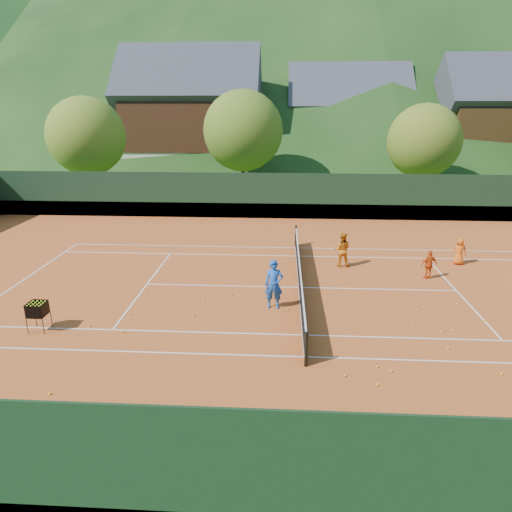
# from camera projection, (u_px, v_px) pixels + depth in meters

# --- Properties ---
(ground) EXTENTS (400.00, 400.00, 0.00)m
(ground) POSITION_uv_depth(u_px,v_px,m) (299.00, 288.00, 18.91)
(ground) COLOR #2C551A
(ground) RESTS_ON ground
(clay_court) EXTENTS (40.00, 24.00, 0.02)m
(clay_court) POSITION_uv_depth(u_px,v_px,m) (299.00, 288.00, 18.91)
(clay_court) COLOR #B84E1D
(clay_court) RESTS_ON ground
(coach) EXTENTS (0.69, 0.47, 1.86)m
(coach) POSITION_uv_depth(u_px,v_px,m) (274.00, 284.00, 16.74)
(coach) COLOR blue
(coach) RESTS_ON clay_court
(student_a) EXTENTS (0.85, 0.70, 1.62)m
(student_a) POSITION_uv_depth(u_px,v_px,m) (342.00, 249.00, 21.16)
(student_a) COLOR orange
(student_a) RESTS_ON clay_court
(student_b) EXTENTS (0.81, 0.50, 1.28)m
(student_b) POSITION_uv_depth(u_px,v_px,m) (429.00, 265.00, 19.68)
(student_b) COLOR #E55214
(student_b) RESTS_ON clay_court
(student_c) EXTENTS (0.70, 0.54, 1.29)m
(student_c) POSITION_uv_depth(u_px,v_px,m) (459.00, 251.00, 21.44)
(student_c) COLOR orange
(student_c) RESTS_ON clay_court
(tennis_ball_0) EXTENTS (0.07, 0.07, 0.07)m
(tennis_ball_0) POSITION_uv_depth(u_px,v_px,m) (448.00, 347.00, 14.18)
(tennis_ball_0) COLOR #C9DF25
(tennis_ball_0) RESTS_ON clay_court
(tennis_ball_1) EXTENTS (0.07, 0.07, 0.07)m
(tennis_ball_1) POSITION_uv_depth(u_px,v_px,m) (457.00, 304.00, 17.25)
(tennis_ball_1) COLOR #C9DF25
(tennis_ball_1) RESTS_ON clay_court
(tennis_ball_2) EXTENTS (0.07, 0.07, 0.07)m
(tennis_ball_2) POSITION_uv_depth(u_px,v_px,m) (418.00, 310.00, 16.76)
(tennis_ball_2) COLOR #C9DF25
(tennis_ball_2) RESTS_ON clay_court
(tennis_ball_3) EXTENTS (0.07, 0.07, 0.07)m
(tennis_ball_3) POSITION_uv_depth(u_px,v_px,m) (509.00, 432.00, 10.54)
(tennis_ball_3) COLOR #C9DF25
(tennis_ball_3) RESTS_ON clay_court
(tennis_ball_4) EXTENTS (0.07, 0.07, 0.07)m
(tennis_ball_4) POSITION_uv_depth(u_px,v_px,m) (452.00, 331.00, 15.22)
(tennis_ball_4) COLOR #C9DF25
(tennis_ball_4) RESTS_ON clay_court
(tennis_ball_5) EXTENTS (0.07, 0.07, 0.07)m
(tennis_ball_5) POSITION_uv_depth(u_px,v_px,m) (452.00, 455.00, 9.84)
(tennis_ball_5) COLOR #C9DF25
(tennis_ball_5) RESTS_ON clay_court
(tennis_ball_6) EXTENTS (0.07, 0.07, 0.07)m
(tennis_ball_6) POSITION_uv_depth(u_px,v_px,m) (183.00, 293.00, 18.27)
(tennis_ball_6) COLOR #C9DF25
(tennis_ball_6) RESTS_ON clay_court
(tennis_ball_7) EXTENTS (0.07, 0.07, 0.07)m
(tennis_ball_7) POSITION_uv_depth(u_px,v_px,m) (441.00, 332.00, 15.14)
(tennis_ball_7) COLOR #C9DF25
(tennis_ball_7) RESTS_ON clay_court
(tennis_ball_8) EXTENTS (0.07, 0.07, 0.07)m
(tennis_ball_8) POSITION_uv_depth(u_px,v_px,m) (194.00, 315.00, 16.37)
(tennis_ball_8) COLOR #C9DF25
(tennis_ball_8) RESTS_ON clay_court
(tennis_ball_9) EXTENTS (0.07, 0.07, 0.07)m
(tennis_ball_9) POSITION_uv_depth(u_px,v_px,m) (204.00, 300.00, 17.58)
(tennis_ball_9) COLOR #C9DF25
(tennis_ball_9) RESTS_ON clay_court
(tennis_ball_10) EXTENTS (0.07, 0.07, 0.07)m
(tennis_ball_10) POSITION_uv_depth(u_px,v_px,m) (377.00, 367.00, 13.14)
(tennis_ball_10) COLOR #C9DF25
(tennis_ball_10) RESTS_ON clay_court
(tennis_ball_12) EXTENTS (0.07, 0.07, 0.07)m
(tennis_ball_12) POSITION_uv_depth(u_px,v_px,m) (123.00, 332.00, 15.16)
(tennis_ball_12) COLOR #C9DF25
(tennis_ball_12) RESTS_ON clay_court
(tennis_ball_13) EXTENTS (0.07, 0.07, 0.07)m
(tennis_ball_13) POSITION_uv_depth(u_px,v_px,m) (232.00, 295.00, 18.10)
(tennis_ball_13) COLOR #C9DF25
(tennis_ball_13) RESTS_ON clay_court
(tennis_ball_14) EXTENTS (0.07, 0.07, 0.07)m
(tennis_ball_14) POSITION_uv_depth(u_px,v_px,m) (412.00, 326.00, 15.53)
(tennis_ball_14) COLOR #C9DF25
(tennis_ball_14) RESTS_ON clay_court
(tennis_ball_15) EXTENTS (0.07, 0.07, 0.07)m
(tennis_ball_15) POSITION_uv_depth(u_px,v_px,m) (502.00, 374.00, 12.80)
(tennis_ball_15) COLOR #C9DF25
(tennis_ball_15) RESTS_ON clay_court
(tennis_ball_16) EXTENTS (0.07, 0.07, 0.07)m
(tennis_ball_16) POSITION_uv_depth(u_px,v_px,m) (131.00, 314.00, 16.47)
(tennis_ball_16) COLOR #C9DF25
(tennis_ball_16) RESTS_ON clay_court
(tennis_ball_17) EXTENTS (0.07, 0.07, 0.07)m
(tennis_ball_17) POSITION_uv_depth(u_px,v_px,m) (460.00, 420.00, 10.92)
(tennis_ball_17) COLOR #C9DF25
(tennis_ball_17) RESTS_ON clay_court
(tennis_ball_18) EXTENTS (0.07, 0.07, 0.07)m
(tennis_ball_18) POSITION_uv_depth(u_px,v_px,m) (345.00, 376.00, 12.70)
(tennis_ball_18) COLOR #C9DF25
(tennis_ball_18) RESTS_ON clay_court
(tennis_ball_19) EXTENTS (0.07, 0.07, 0.07)m
(tennis_ball_19) POSITION_uv_depth(u_px,v_px,m) (50.00, 394.00, 11.92)
(tennis_ball_19) COLOR #C9DF25
(tennis_ball_19) RESTS_ON clay_court
(tennis_ball_20) EXTENTS (0.07, 0.07, 0.07)m
(tennis_ball_20) POSITION_uv_depth(u_px,v_px,m) (375.00, 301.00, 17.56)
(tennis_ball_20) COLOR #C9DF25
(tennis_ball_20) RESTS_ON clay_court
(tennis_ball_21) EXTENTS (0.07, 0.07, 0.07)m
(tennis_ball_21) POSITION_uv_depth(u_px,v_px,m) (76.00, 420.00, 10.91)
(tennis_ball_21) COLOR #C9DF25
(tennis_ball_21) RESTS_ON clay_court
(tennis_ball_22) EXTENTS (0.07, 0.07, 0.07)m
(tennis_ball_22) POSITION_uv_depth(u_px,v_px,m) (484.00, 321.00, 15.93)
(tennis_ball_22) COLOR #C9DF25
(tennis_ball_22) RESTS_ON clay_court
(tennis_ball_24) EXTENTS (0.07, 0.07, 0.07)m
(tennis_ball_24) POSITION_uv_depth(u_px,v_px,m) (391.00, 371.00, 12.94)
(tennis_ball_24) COLOR #C9DF25
(tennis_ball_24) RESTS_ON clay_court
(tennis_ball_25) EXTENTS (0.07, 0.07, 0.07)m
(tennis_ball_25) POSITION_uv_depth(u_px,v_px,m) (167.00, 301.00, 17.54)
(tennis_ball_25) COLOR #C9DF25
(tennis_ball_25) RESTS_ON clay_court
(tennis_ball_26) EXTENTS (0.07, 0.07, 0.07)m
(tennis_ball_26) POSITION_uv_depth(u_px,v_px,m) (427.00, 428.00, 10.64)
(tennis_ball_26) COLOR #C9DF25
(tennis_ball_26) RESTS_ON clay_court
(tennis_ball_27) EXTENTS (0.07, 0.07, 0.07)m
(tennis_ball_27) POSITION_uv_depth(u_px,v_px,m) (288.00, 309.00, 16.86)
(tennis_ball_27) COLOR #C9DF25
(tennis_ball_27) RESTS_ON clay_court
(tennis_ball_28) EXTENTS (0.07, 0.07, 0.07)m
(tennis_ball_28) POSITION_uv_depth(u_px,v_px,m) (89.00, 326.00, 15.57)
(tennis_ball_28) COLOR #C9DF25
(tennis_ball_28) RESTS_ON clay_court
(tennis_ball_29) EXTENTS (0.07, 0.07, 0.07)m
(tennis_ball_29) POSITION_uv_depth(u_px,v_px,m) (378.00, 385.00, 12.30)
(tennis_ball_29) COLOR #C9DF25
(tennis_ball_29) RESTS_ON clay_court
(court_lines) EXTENTS (23.83, 11.03, 0.00)m
(court_lines) POSITION_uv_depth(u_px,v_px,m) (299.00, 287.00, 18.90)
(court_lines) COLOR white
(court_lines) RESTS_ON clay_court
(tennis_net) EXTENTS (0.10, 12.07, 1.10)m
(tennis_net) POSITION_uv_depth(u_px,v_px,m) (299.00, 276.00, 18.74)
(tennis_net) COLOR black
(tennis_net) RESTS_ON clay_court
(perimeter_fence) EXTENTS (40.40, 24.24, 3.00)m
(perimeter_fence) POSITION_uv_depth(u_px,v_px,m) (300.00, 259.00, 18.51)
(perimeter_fence) COLOR black
(perimeter_fence) RESTS_ON clay_court
(ball_hopper) EXTENTS (0.57, 0.57, 1.00)m
(ball_hopper) POSITION_uv_depth(u_px,v_px,m) (37.00, 310.00, 15.11)
(ball_hopper) COLOR black
(ball_hopper) RESTS_ON clay_court
(chalet_left) EXTENTS (13.80, 9.93, 12.92)m
(chalet_left) POSITION_uv_depth(u_px,v_px,m) (192.00, 121.00, 46.07)
(chalet_left) COLOR beige
(chalet_left) RESTS_ON ground
(chalet_mid) EXTENTS (12.65, 8.82, 11.45)m
(chalet_mid) POSITION_uv_depth(u_px,v_px,m) (346.00, 126.00, 49.19)
(chalet_mid) COLOR beige
(chalet_mid) RESTS_ON ground
(chalet_right) EXTENTS (11.50, 8.82, 11.91)m
(chalet_right) POSITION_uv_depth(u_px,v_px,m) (496.00, 125.00, 44.55)
(chalet_right) COLOR beige
(chalet_right) RESTS_ON ground
(tree_a) EXTENTS (6.00, 6.00, 7.88)m
(tree_a) POSITION_uv_depth(u_px,v_px,m) (86.00, 136.00, 35.28)
(tree_a) COLOR #41281A
(tree_a) RESTS_ON ground
(tree_b) EXTENTS (6.40, 6.40, 8.40)m
(tree_b) POSITION_uv_depth(u_px,v_px,m) (243.00, 131.00, 36.42)
(tree_b) COLOR #3E2618
(tree_b) RESTS_ON ground
(tree_c) EXTENTS (5.60, 5.60, 7.35)m
(tree_c) POSITION_uv_depth(u_px,v_px,m) (424.00, 141.00, 34.91)
(tree_c) COLOR #3C2418
(tree_c) RESTS_ON ground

